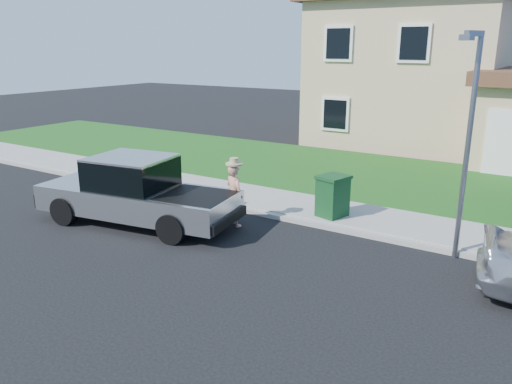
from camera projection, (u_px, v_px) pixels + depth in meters
ground at (200, 252)px, 11.32m from camera, size 80.00×80.00×0.00m
curb at (299, 221)px, 13.15m from camera, size 40.00×0.20×0.12m
sidewalk at (317, 209)px, 14.04m from camera, size 40.00×2.00×0.15m
lawn at (372, 176)px, 17.69m from camera, size 40.00×7.00×0.10m
house at (441, 76)px, 23.06m from camera, size 14.00×11.30×6.85m
pickup_truck at (136, 193)px, 12.94m from camera, size 5.63×2.62×1.78m
woman at (235, 194)px, 12.77m from camera, size 0.70×0.58×1.79m
trash_bin at (333, 196)px, 13.12m from camera, size 0.85×0.93×1.10m
street_lamp at (468, 136)px, 10.22m from camera, size 0.39×0.62×4.78m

